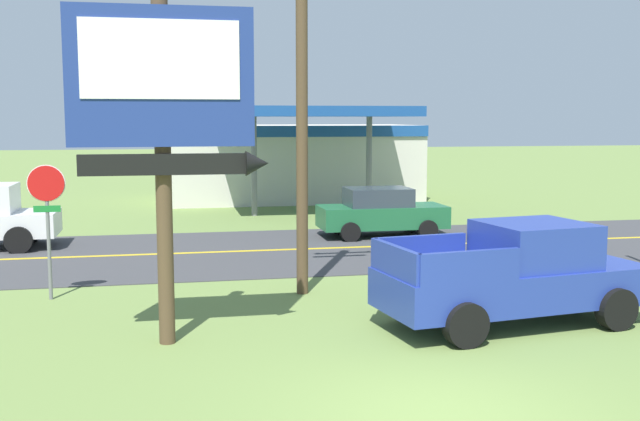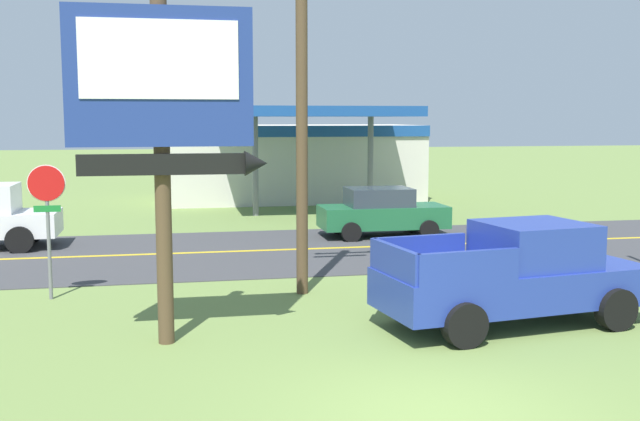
{
  "view_description": "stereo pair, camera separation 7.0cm",
  "coord_description": "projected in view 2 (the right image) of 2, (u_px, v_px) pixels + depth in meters",
  "views": [
    {
      "loc": [
        -3.51,
        -9.28,
        3.95
      ],
      "look_at": [
        0.0,
        8.0,
        1.8
      ],
      "focal_mm": 42.8,
      "sensor_mm": 36.0,
      "label": 1
    },
    {
      "loc": [
        -3.44,
        -9.29,
        3.95
      ],
      "look_at": [
        0.0,
        8.0,
        1.8
      ],
      "focal_mm": 42.8,
      "sensor_mm": 36.0,
      "label": 2
    }
  ],
  "objects": [
    {
      "name": "ground_plane",
      "position": [
        436.0,
        415.0,
        10.19
      ],
      "size": [
        180.0,
        180.0,
        0.0
      ],
      "primitive_type": "plane",
      "color": "olive"
    },
    {
      "name": "gas_station",
      "position": [
        292.0,
        160.0,
        36.7
      ],
      "size": [
        12.0,
        11.5,
        4.4
      ],
      "color": "beige",
      "rests_on": "ground"
    },
    {
      "name": "pickup_blue_parked_on_lawn",
      "position": [
        516.0,
        275.0,
        14.54
      ],
      "size": [
        5.43,
        2.81,
        1.96
      ],
      "color": "#233893",
      "rests_on": "ground"
    },
    {
      "name": "road_centre_line",
      "position": [
        288.0,
        249.0,
        22.85
      ],
      "size": [
        126.0,
        0.2,
        0.01
      ],
      "primitive_type": "cube",
      "color": "gold",
      "rests_on": "road_asphalt"
    },
    {
      "name": "stop_sign",
      "position": [
        47.0,
        207.0,
        16.43
      ],
      "size": [
        0.8,
        0.08,
        2.95
      ],
      "color": "slate",
      "rests_on": "ground"
    },
    {
      "name": "utility_pole",
      "position": [
        302.0,
        94.0,
        16.72
      ],
      "size": [
        1.69,
        0.26,
        8.4
      ],
      "color": "brown",
      "rests_on": "ground"
    },
    {
      "name": "road_asphalt",
      "position": [
        288.0,
        250.0,
        22.85
      ],
      "size": [
        140.0,
        8.0,
        0.02
      ],
      "primitive_type": "cube",
      "color": "#3D3D3F",
      "rests_on": "ground"
    },
    {
      "name": "motel_sign",
      "position": [
        165.0,
        108.0,
        12.84
      ],
      "size": [
        3.35,
        0.54,
        6.1
      ],
      "color": "brown",
      "rests_on": "ground"
    },
    {
      "name": "car_green_near_lane",
      "position": [
        382.0,
        212.0,
        25.37
      ],
      "size": [
        4.2,
        2.0,
        1.64
      ],
      "color": "#1E6038",
      "rests_on": "ground"
    }
  ]
}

